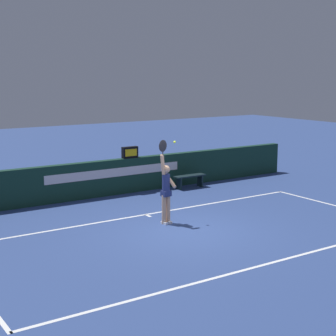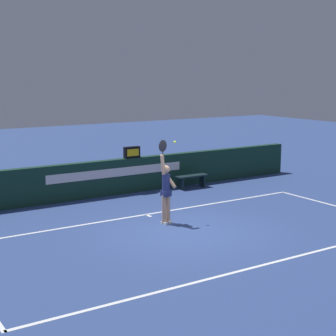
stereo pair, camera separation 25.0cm
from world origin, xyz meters
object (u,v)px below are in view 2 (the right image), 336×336
at_px(tennis_ball, 175,142).
at_px(courtside_bench_near, 192,179).
at_px(speed_display, 132,152).
at_px(tennis_player, 166,189).

distance_m(tennis_ball, courtside_bench_near, 5.02).
height_order(speed_display, tennis_ball, tennis_ball).
relative_size(speed_display, tennis_player, 0.25).
distance_m(tennis_player, courtside_bench_near, 4.94).
bearing_deg(courtside_bench_near, tennis_ball, -131.33).
bearing_deg(speed_display, tennis_player, -105.68).
bearing_deg(tennis_ball, courtside_bench_near, 48.67).
height_order(tennis_player, tennis_ball, tennis_player).
xyz_separation_m(speed_display, courtside_bench_near, (2.22, -0.64, -1.11)).
bearing_deg(speed_display, tennis_ball, -101.42).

